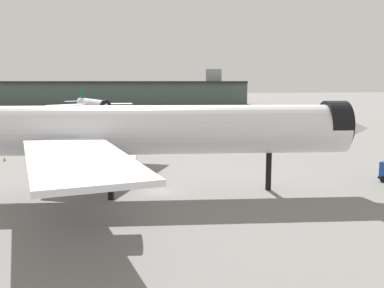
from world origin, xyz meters
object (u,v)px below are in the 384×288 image
traffic_cone_near_nose (5,159)px  baggage_tug_wing (203,144)px  airliner_near_gate (131,131)px  airliner_far_taxiway (92,104)px

traffic_cone_near_nose → baggage_tug_wing: bearing=11.3°
airliner_near_gate → baggage_tug_wing: 40.32m
baggage_tug_wing → traffic_cone_near_nose: (-39.88, -7.96, -0.62)m
baggage_tug_wing → traffic_cone_near_nose: size_ratio=4.99×
airliner_near_gate → airliner_far_taxiway: 135.88m
airliner_far_taxiway → traffic_cone_near_nose: bearing=-25.1°
airliner_far_taxiway → airliner_near_gate: bearing=-14.3°
traffic_cone_near_nose → airliner_far_taxiway: bearing=83.6°
airliner_near_gate → traffic_cone_near_nose: 36.60m
airliner_far_taxiway → baggage_tug_wing: airliner_far_taxiway is taller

